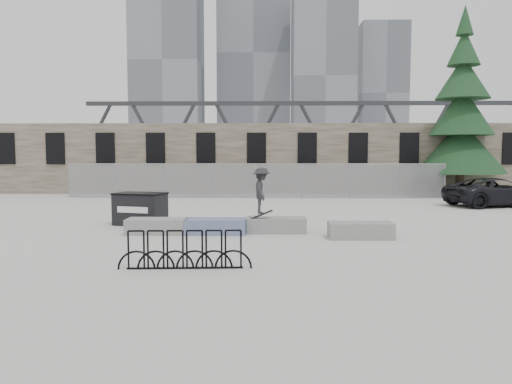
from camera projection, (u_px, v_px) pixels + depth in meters
The scene contains 14 objects.
ground at pixel (249, 233), 16.77m from camera, with size 120.00×120.00×0.00m, color beige.
stone_wall at pixel (257, 158), 32.76m from camera, with size 36.00×2.58×4.50m.
chainlink_fence at pixel (256, 180), 29.14m from camera, with size 22.06×0.06×2.02m.
planter_far_left at pixel (157, 225), 16.60m from camera, with size 2.00×0.90×0.50m.
planter_center_left at pixel (216, 226), 16.55m from camera, with size 2.00×0.90×0.50m.
planter_center_right at pixel (276, 224), 16.86m from camera, with size 2.00×0.90×0.50m.
planter_offset at pixel (360, 230), 15.72m from camera, with size 2.00×0.90×0.50m.
dumpster at pixel (140, 209), 18.55m from camera, with size 2.06×1.57×1.20m.
bike_rack at pixel (185, 250), 11.60m from camera, with size 3.14×0.23×0.90m.
spruce_tree at pixel (462, 121), 30.40m from camera, with size 5.35×5.35×11.50m.
skyline_towers at pixel (258, 68), 108.56m from camera, with size 58.00×28.00×48.00m.
truss_bridge at pixel (331, 141), 71.05m from camera, with size 70.00×3.00×9.80m.
suv at pixel (496, 192), 24.88m from camera, with size 2.34×5.08×1.41m, color black.
skateboarder at pixel (261, 191), 16.59m from camera, with size 0.78×1.04×1.75m.
Camera 1 is at (0.54, -16.59, 2.74)m, focal length 35.00 mm.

